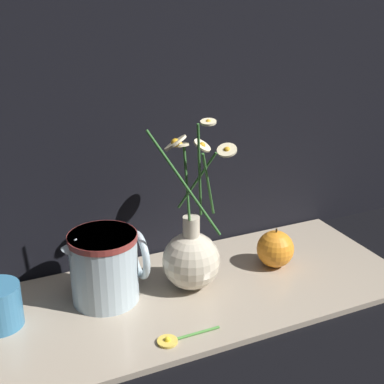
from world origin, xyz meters
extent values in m
plane|color=black|center=(0.00, 0.00, 0.00)|extent=(6.00, 6.00, 0.00)
cube|color=tan|center=(0.00, 0.00, 0.01)|extent=(0.90, 0.36, 0.01)
cube|color=black|center=(0.00, 0.19, 0.55)|extent=(1.40, 0.02, 1.10)
sphere|color=beige|center=(0.01, 0.02, 0.07)|extent=(0.12, 0.12, 0.12)
cylinder|color=beige|center=(0.01, 0.02, 0.14)|extent=(0.03, 0.03, 0.05)
cylinder|color=#336B2D|center=(0.03, -0.01, 0.24)|extent=(0.05, 0.06, 0.14)
cylinder|color=beige|center=(0.06, -0.03, 0.31)|extent=(0.05, 0.05, 0.02)
sphere|color=gold|center=(0.06, -0.03, 0.31)|extent=(0.01, 0.01, 0.01)
cylinder|color=#336B2D|center=(-0.03, -0.04, 0.26)|extent=(0.11, 0.08, 0.19)
cylinder|color=beige|center=(-0.07, -0.09, 0.35)|extent=(0.05, 0.05, 0.03)
sphere|color=gold|center=(-0.07, -0.09, 0.35)|extent=(0.01, 0.01, 0.01)
cylinder|color=#336B2D|center=(0.02, 0.01, 0.26)|extent=(0.03, 0.03, 0.19)
cylinder|color=beige|center=(0.03, 0.00, 0.36)|extent=(0.04, 0.04, 0.01)
sphere|color=gold|center=(0.03, 0.00, 0.36)|extent=(0.01, 0.01, 0.01)
cylinder|color=#336B2D|center=(0.03, 0.05, 0.23)|extent=(0.06, 0.06, 0.12)
cylinder|color=beige|center=(0.06, 0.08, 0.29)|extent=(0.05, 0.05, 0.02)
sphere|color=gold|center=(0.06, 0.08, 0.29)|extent=(0.01, 0.01, 0.01)
cylinder|color=#336B2D|center=(0.00, 0.02, 0.24)|extent=(0.01, 0.03, 0.15)
cylinder|color=beige|center=(-0.01, 0.02, 0.32)|extent=(0.04, 0.04, 0.01)
sphere|color=gold|center=(-0.01, 0.02, 0.32)|extent=(0.01, 0.01, 0.01)
cylinder|color=silver|center=(-0.16, 0.05, 0.08)|extent=(0.13, 0.13, 0.14)
cylinder|color=maroon|center=(-0.16, 0.05, 0.15)|extent=(0.13, 0.13, 0.01)
torus|color=silver|center=(-0.09, 0.05, 0.09)|extent=(0.01, 0.10, 0.10)
cone|color=silver|center=(-0.22, 0.05, 0.14)|extent=(0.05, 0.04, 0.04)
sphere|color=orange|center=(0.21, 0.02, 0.05)|extent=(0.08, 0.08, 0.08)
cylinder|color=#4C3819|center=(0.21, 0.02, 0.10)|extent=(0.00, 0.00, 0.01)
cylinder|color=#4C8E3D|center=(-0.05, -0.13, 0.01)|extent=(0.10, 0.01, 0.01)
cylinder|color=#EAC64C|center=(-0.10, -0.13, 0.01)|extent=(0.04, 0.04, 0.00)
sphere|color=yellow|center=(-0.10, -0.13, 0.02)|extent=(0.01, 0.01, 0.01)
camera|label=1|loc=(-0.38, -0.84, 0.60)|focal=50.00mm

